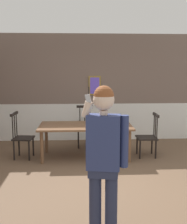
{
  "coord_description": "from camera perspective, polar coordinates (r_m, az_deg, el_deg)",
  "views": [
    {
      "loc": [
        -0.32,
        -4.48,
        1.95
      ],
      "look_at": [
        -0.11,
        -0.63,
        1.35
      ],
      "focal_mm": 44.54,
      "sensor_mm": 36.0,
      "label": 1
    }
  ],
  "objects": [
    {
      "name": "ground_plane",
      "position": [
        4.9,
        0.92,
        -14.6
      ],
      "size": [
        6.74,
        6.74,
        0.0
      ],
      "primitive_type": "plane",
      "color": "brown"
    },
    {
      "name": "room_back_partition",
      "position": [
        7.58,
        -0.67,
        4.55
      ],
      "size": [
        6.05,
        0.17,
        2.87
      ],
      "color": "#756056",
      "rests_on": "ground_plane"
    },
    {
      "name": "dining_table",
      "position": [
        6.11,
        -1.64,
        -3.37
      ],
      "size": [
        2.03,
        1.0,
        0.73
      ],
      "rotation": [
        0.0,
        0.0,
        -0.01
      ],
      "color": "brown",
      "rests_on": "ground_plane"
    },
    {
      "name": "chair_near_window",
      "position": [
        6.29,
        -14.53,
        -4.95
      ],
      "size": [
        0.46,
        0.46,
        1.02
      ],
      "rotation": [
        0.0,
        0.0,
        4.6
      ],
      "color": "black",
      "rests_on": "ground_plane"
    },
    {
      "name": "chair_by_doorway",
      "position": [
        7.01,
        -1.78,
        -3.2
      ],
      "size": [
        0.42,
        0.42,
        1.03
      ],
      "rotation": [
        0.0,
        0.0,
        3.14
      ],
      "color": "black",
      "rests_on": "ground_plane"
    },
    {
      "name": "chair_at_table_head",
      "position": [
        6.34,
        11.17,
        -4.91
      ],
      "size": [
        0.44,
        0.44,
        0.97
      ],
      "rotation": [
        0.0,
        0.0,
        1.55
      ],
      "color": "black",
      "rests_on": "ground_plane"
    },
    {
      "name": "person_figure",
      "position": [
        3.1,
        2.18,
        -8.51
      ],
      "size": [
        0.53,
        0.26,
        1.78
      ],
      "rotation": [
        0.0,
        0.0,
        2.96
      ],
      "color": "#282E49",
      "rests_on": "ground_plane"
    }
  ]
}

